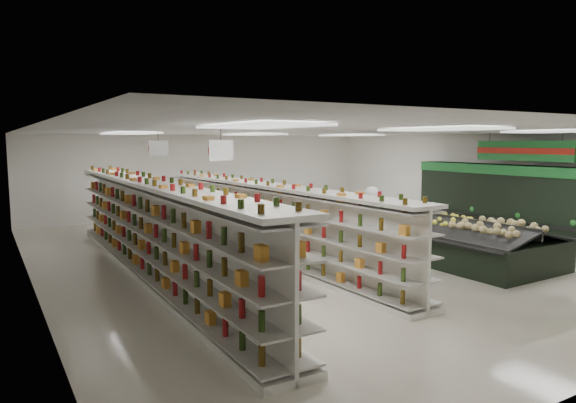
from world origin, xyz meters
TOP-DOWN VIEW (x-y plane):
  - floor at (0.00, 0.00)m, footprint 16.00×16.00m
  - ceiling at (0.00, 0.00)m, footprint 14.00×16.00m
  - wall_back at (0.00, 8.00)m, footprint 14.00×0.02m
  - wall_left at (-7.00, 0.00)m, footprint 0.02×16.00m
  - wall_right at (7.00, 0.00)m, footprint 0.02×16.00m
  - produce_wall_case at (6.53, -1.50)m, footprint 0.93×8.00m
  - aisle_sign_near at (-3.80, -2.00)m, footprint 0.52×0.06m
  - aisle_sign_far at (-3.80, 2.00)m, footprint 0.52×0.06m
  - hortifruti_banner at (6.25, -1.50)m, footprint 0.12×3.20m
  - gondola_left at (-4.64, -0.25)m, footprint 1.03×11.95m
  - gondola_center at (-1.68, 0.18)m, footprint 1.14×10.85m
  - produce_island at (2.23, -1.20)m, footprint 2.74×7.29m
  - soda_endcap at (-0.22, 4.88)m, footprint 1.43×1.21m
  - shopper_main at (0.02, -1.86)m, footprint 0.71×0.49m
  - shopper_background at (-2.80, 2.79)m, footprint 0.75×1.01m

SIDE VIEW (x-z plane):
  - floor at x=0.00m, z-range 0.00..0.00m
  - produce_island at x=2.23m, z-range -0.05..1.03m
  - soda_endcap at x=-0.22m, z-range -0.02..1.52m
  - gondola_center at x=-1.68m, z-range -0.08..1.80m
  - shopper_background at x=-2.80m, z-range 0.00..1.87m
  - shopper_main at x=0.02m, z-range 0.00..1.88m
  - gondola_left at x=-4.64m, z-range -0.08..1.98m
  - produce_wall_case at x=6.53m, z-range 0.14..2.34m
  - wall_back at x=0.00m, z-range 0.00..3.20m
  - wall_left at x=-7.00m, z-range 0.00..3.20m
  - wall_right at x=7.00m, z-range 0.00..3.20m
  - hortifruti_banner at x=6.25m, z-range 2.18..3.13m
  - aisle_sign_near at x=-3.80m, z-range 2.38..3.13m
  - aisle_sign_far at x=-3.80m, z-range 2.38..3.13m
  - ceiling at x=0.00m, z-range 3.19..3.21m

